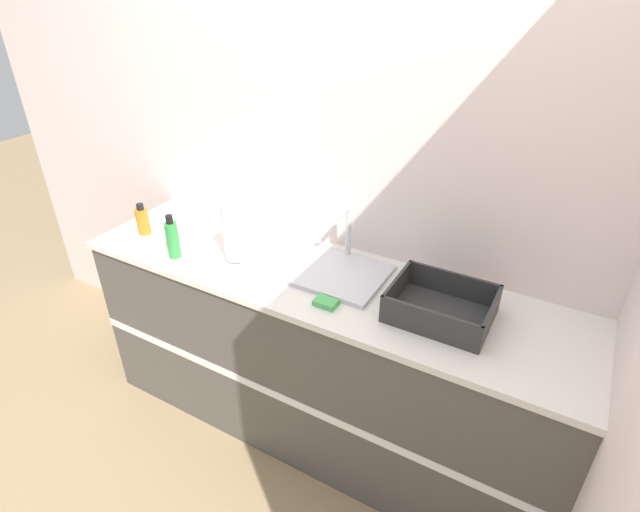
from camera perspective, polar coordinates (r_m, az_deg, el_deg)
The scene contains 9 objects.
ground_plane at distance 2.57m, azimuth -3.29°, elevation -22.91°, with size 12.00×12.00×0.00m, color #937A56.
wall_back at distance 2.19m, azimuth 4.26°, elevation 10.04°, with size 4.61×0.06×2.60m.
counter_cabinet at distance 2.39m, azimuth 0.11°, elevation -11.60°, with size 2.24×0.59×0.92m.
sink at distance 2.13m, azimuth 1.45°, elevation -1.47°, with size 0.46×0.34×0.26m.
paper_towel_roll at distance 2.20m, azimuth -9.62°, elevation 2.67°, with size 0.11×0.11×0.26m.
dish_rack at distance 1.92m, azimuth 13.62°, elevation -5.76°, with size 0.37×0.29×0.12m.
bottle_green at distance 2.30m, azimuth -16.50°, elevation 1.89°, with size 0.06×0.06×0.21m.
bottle_amber at distance 2.57m, azimuth -19.60°, elevation 3.84°, with size 0.06×0.06×0.16m.
sponge at distance 1.94m, azimuth 0.68°, elevation -5.34°, with size 0.09×0.06×0.02m.
Camera 1 is at (0.87, -1.26, 2.07)m, focal length 28.00 mm.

